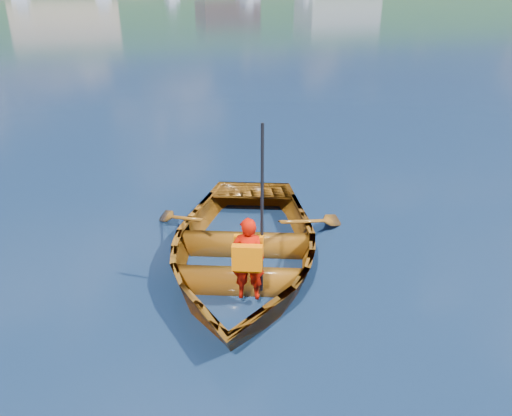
# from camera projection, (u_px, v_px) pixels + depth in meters

# --- Properties ---
(ground) EXTENTS (600.00, 600.00, 0.00)m
(ground) POSITION_uv_depth(u_px,v_px,m) (201.00, 318.00, 5.68)
(ground) COLOR #152946
(ground) RESTS_ON ground
(rowboat) EXTENTS (4.28, 4.95, 0.86)m
(rowboat) POSITION_uv_depth(u_px,v_px,m) (242.00, 246.00, 6.64)
(rowboat) COLOR brown
(rowboat) RESTS_ON ground
(child_paddler) EXTENTS (0.44, 0.43, 2.06)m
(child_paddler) POSITION_uv_depth(u_px,v_px,m) (248.00, 257.00, 5.67)
(child_paddler) COLOR #C60E01
(child_paddler) RESTS_ON ground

